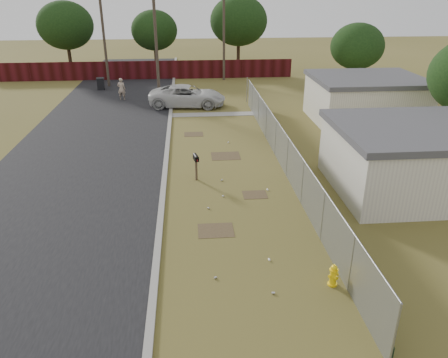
{
  "coord_description": "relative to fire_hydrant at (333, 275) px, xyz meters",
  "views": [
    {
      "loc": [
        -1.74,
        -19.73,
        8.85
      ],
      "look_at": [
        -0.27,
        -2.56,
        1.1
      ],
      "focal_mm": 35.0,
      "sensor_mm": 36.0,
      "label": 1
    }
  ],
  "objects": [
    {
      "name": "utility_poles",
      "position": [
        -6.37,
        29.35,
        4.33
      ],
      "size": [
        12.6,
        8.24,
        9.0
      ],
      "color": "#4A3E31",
      "rests_on": "ground"
    },
    {
      "name": "trash_bin",
      "position": [
        -12.19,
        29.28,
        0.18
      ],
      "size": [
        0.77,
        0.76,
        1.06
      ],
      "color": "black",
      "rests_on": "ground"
    },
    {
      "name": "mailbox",
      "position": [
        -4.12,
        8.6,
        0.68
      ],
      "size": [
        0.3,
        0.58,
        1.32
      ],
      "color": "brown",
      "rests_on": "ground"
    },
    {
      "name": "scattered_litter",
      "position": [
        -2.49,
        5.4,
        -0.33
      ],
      "size": [
        2.98,
        14.25,
        0.07
      ],
      "color": "white",
      "rests_on": "ground"
    },
    {
      "name": "privacy_fence",
      "position": [
        -8.7,
        33.68,
        0.53
      ],
      "size": [
        30.0,
        0.12,
        1.8
      ],
      "primitive_type": "cube",
      "color": "#450E13",
      "rests_on": "ground"
    },
    {
      "name": "houses",
      "position": [
        7.0,
        11.81,
        1.19
      ],
      "size": [
        9.3,
        17.24,
        3.1
      ],
      "color": "beige",
      "rests_on": "ground"
    },
    {
      "name": "street",
      "position": [
        -9.46,
        16.73,
        -0.35
      ],
      "size": [
        15.1,
        60.0,
        0.12
      ],
      "color": "black",
      "rests_on": "ground"
    },
    {
      "name": "chainlink_fence",
      "position": [
        0.42,
        9.71,
        0.43
      ],
      "size": [
        0.1,
        27.06,
        2.02
      ],
      "color": "gray",
      "rests_on": "ground"
    },
    {
      "name": "horizon_trees",
      "position": [
        -1.86,
        32.24,
        4.26
      ],
      "size": [
        33.32,
        31.94,
        7.78
      ],
      "color": "#392919",
      "rests_on": "ground"
    },
    {
      "name": "fire_hydrant",
      "position": [
        0.0,
        0.0,
        0.0
      ],
      "size": [
        0.4,
        0.4,
        0.78
      ],
      "color": "yellow",
      "rests_on": "ground"
    },
    {
      "name": "pickup_truck",
      "position": [
        -4.42,
        22.73,
        0.45
      ],
      "size": [
        6.15,
        3.33,
        1.64
      ],
      "primitive_type": "imported",
      "rotation": [
        0.0,
        0.0,
        1.46
      ],
      "color": "silver",
      "rests_on": "ground"
    },
    {
      "name": "ground",
      "position": [
        -2.7,
        8.68,
        -0.37
      ],
      "size": [
        120.0,
        120.0,
        0.0
      ],
      "primitive_type": "plane",
      "color": "olive",
      "rests_on": "ground"
    },
    {
      "name": "pedestrian",
      "position": [
        -9.79,
        25.25,
        0.54
      ],
      "size": [
        0.71,
        0.52,
        1.81
      ],
      "primitive_type": "imported",
      "rotation": [
        0.0,
        0.0,
        3.0
      ],
      "color": "tan",
      "rests_on": "ground"
    }
  ]
}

